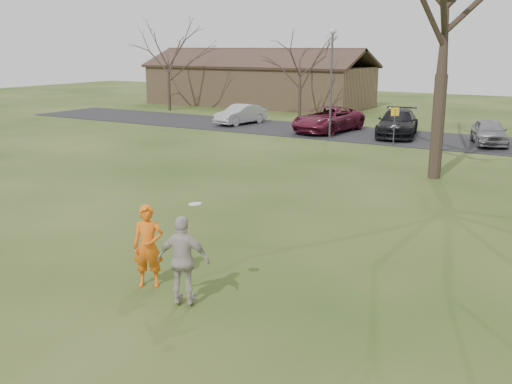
% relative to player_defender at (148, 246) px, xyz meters
% --- Properties ---
extents(ground, '(120.00, 120.00, 0.00)m').
position_rel_player_defender_xyz_m(ground, '(0.65, -0.38, -0.94)').
color(ground, '#1E380F').
rests_on(ground, ground).
extents(parking_strip, '(62.00, 6.50, 0.04)m').
position_rel_player_defender_xyz_m(parking_strip, '(0.65, 24.62, -0.92)').
color(parking_strip, black).
rests_on(parking_strip, ground).
extents(player_defender, '(0.82, 0.74, 1.89)m').
position_rel_player_defender_xyz_m(player_defender, '(0.00, 0.00, 0.00)').
color(player_defender, orange).
rests_on(player_defender, ground).
extents(car_1, '(2.10, 4.27, 1.35)m').
position_rel_player_defender_xyz_m(car_1, '(-13.25, 24.85, -0.23)').
color(car_1, '#A4A3A8').
rests_on(car_1, parking_strip).
extents(car_2, '(3.27, 5.89, 1.56)m').
position_rel_player_defender_xyz_m(car_2, '(-6.54, 24.55, -0.12)').
color(car_2, maroon).
rests_on(car_2, parking_strip).
extents(car_3, '(3.30, 5.73, 1.56)m').
position_rel_player_defender_xyz_m(car_3, '(-2.19, 24.92, -0.12)').
color(car_3, black).
rests_on(car_3, parking_strip).
extents(car_4, '(2.81, 4.36, 1.38)m').
position_rel_player_defender_xyz_m(car_4, '(3.06, 24.52, -0.21)').
color(car_4, gray).
rests_on(car_4, parking_strip).
extents(catching_play, '(1.19, 0.82, 2.16)m').
position_rel_player_defender_xyz_m(catching_play, '(1.34, -0.45, 0.07)').
color(catching_play, '#B6AAA4').
rests_on(catching_play, ground).
extents(building, '(20.60, 8.50, 5.14)m').
position_rel_player_defender_xyz_m(building, '(-19.35, 37.62, 0.99)').
color(building, '#8C6D4C').
rests_on(building, ground).
extents(lamp_post, '(0.34, 0.34, 6.27)m').
position_rel_player_defender_xyz_m(lamp_post, '(-5.35, 22.12, 3.03)').
color(lamp_post, '#47474C').
rests_on(lamp_post, ground).
extents(sign_yellow, '(0.35, 0.35, 2.08)m').
position_rel_player_defender_xyz_m(sign_yellow, '(-1.35, 21.62, 0.51)').
color(sign_yellow, '#47474C').
rests_on(sign_yellow, ground).
extents(big_tree, '(9.00, 9.00, 14.00)m').
position_rel_player_defender_xyz_m(big_tree, '(2.65, 14.62, 6.06)').
color(big_tree, '#352821').
rests_on(big_tree, ground).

